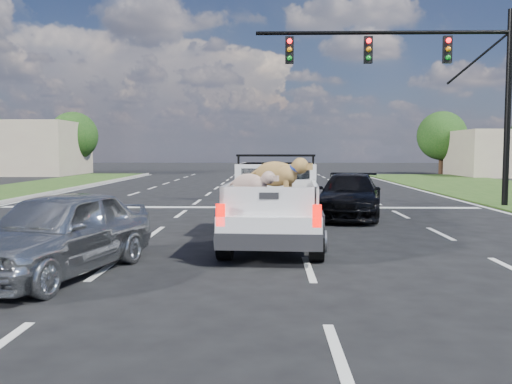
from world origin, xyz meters
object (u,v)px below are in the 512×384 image
pickup_truck (275,201)px  traffic_signal (441,75)px  black_coupe (350,196)px  silver_sedan (58,233)px

pickup_truck → traffic_signal: bearing=55.5°
traffic_signal → pickup_truck: (-5.99, -7.75, -3.81)m
traffic_signal → pickup_truck: bearing=-127.7°
pickup_truck → black_coupe: pickup_truck is taller
pickup_truck → silver_sedan: size_ratio=1.29×
silver_sedan → black_coupe: silver_sedan is taller
pickup_truck → silver_sedan: pickup_truck is taller
traffic_signal → black_coupe: bearing=-139.1°
silver_sedan → black_coupe: 9.81m
traffic_signal → black_coupe: traffic_signal is taller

